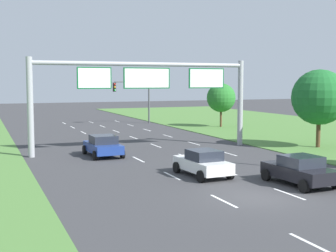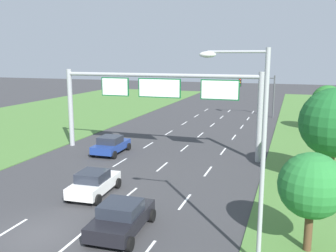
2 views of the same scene
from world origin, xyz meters
TOP-DOWN VIEW (x-y plane):
  - ground_plane at (0.00, 0.00)m, footprint 200.00×200.00m
  - lane_dashes_inner_left at (-1.75, 12.00)m, footprint 0.14×62.40m
  - lane_dashes_inner_right at (1.75, 12.00)m, footprint 0.14×62.40m
  - lane_dashes_slip at (5.25, 12.00)m, footprint 0.14×62.40m
  - car_near_red at (-3.64, 14.21)m, footprint 2.26×4.07m
  - car_lead_silver at (3.48, 1.44)m, footprint 2.38×4.17m
  - car_mid_lane at (-0.18, 5.29)m, footprint 2.22×4.06m
  - sign_gantry at (0.23, 15.71)m, footprint 17.24×0.44m
  - traffic_light_mast at (6.34, 37.81)m, footprint 4.76×0.49m
  - roadside_tree_mid at (13.33, 11.89)m, footprint 4.40×4.40m
  - roadside_tree_far at (14.21, 29.73)m, footprint 3.32×3.32m

SIDE VIEW (x-z plane):
  - ground_plane at x=0.00m, z-range 0.00..0.00m
  - lane_dashes_inner_left at x=-1.75m, z-range 0.00..0.01m
  - lane_dashes_inner_right at x=1.75m, z-range 0.00..0.01m
  - lane_dashes_slip at x=5.25m, z-range 0.00..0.01m
  - car_mid_lane at x=-0.18m, z-range 0.01..1.50m
  - car_near_red at x=-3.64m, z-range 0.01..1.52m
  - car_lead_silver at x=3.48m, z-range 0.01..1.53m
  - roadside_tree_far at x=14.21m, z-range 0.87..5.96m
  - traffic_light_mast at x=6.34m, z-range 1.07..6.67m
  - roadside_tree_mid at x=13.33m, z-range 0.92..7.17m
  - sign_gantry at x=0.23m, z-range 1.46..8.46m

